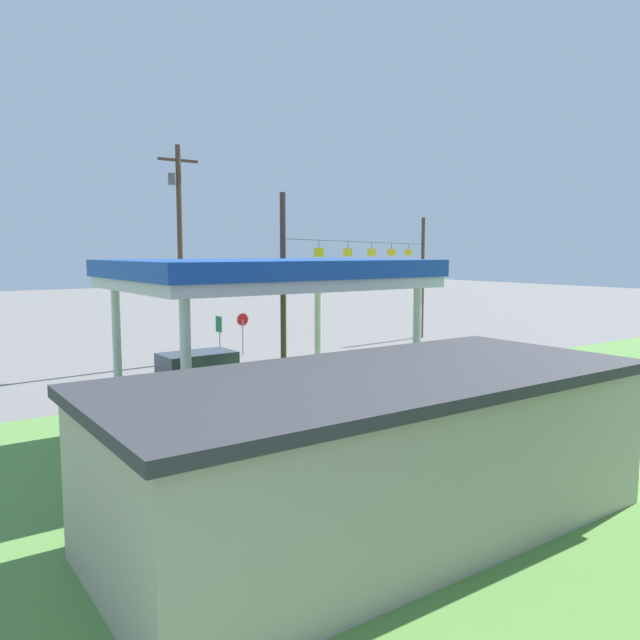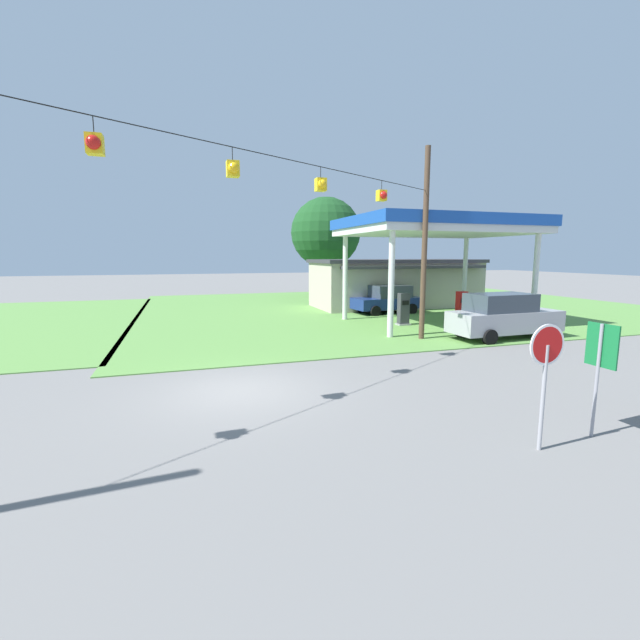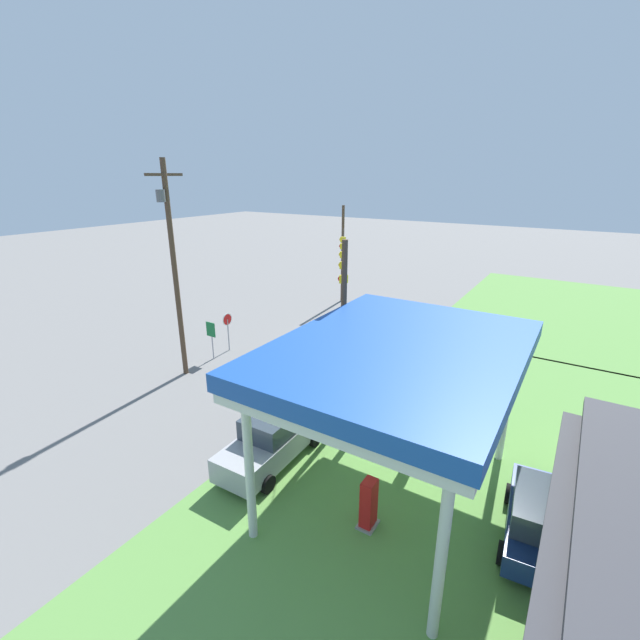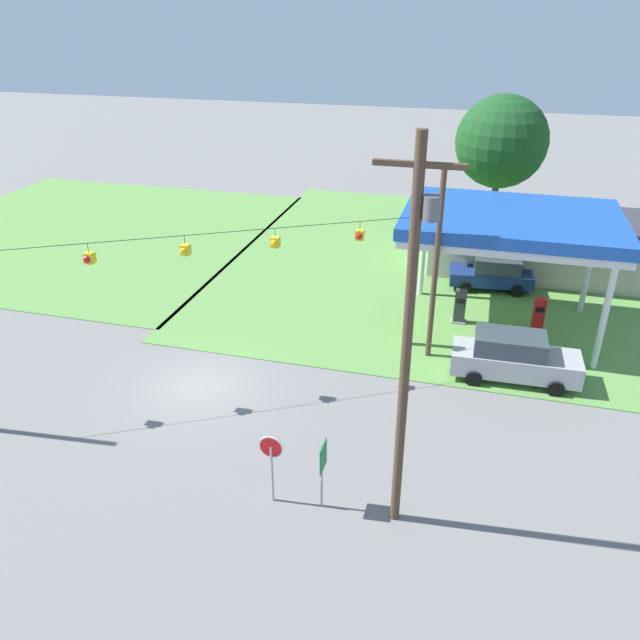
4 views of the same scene
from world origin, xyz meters
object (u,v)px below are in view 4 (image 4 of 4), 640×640
(stop_sign_roadside, at_px, (271,455))
(car_at_pumps_front, at_px, (514,357))
(tree_behind_station, at_px, (501,142))
(gas_station_canopy, at_px, (511,224))
(route_sign, at_px, (323,463))
(fuel_pump_far, at_px, (538,316))
(gas_station_store, at_px, (536,243))
(fuel_pump_near, at_px, (460,307))
(utility_pole_main, at_px, (409,333))
(car_at_pumps_rear, at_px, (493,273))

(stop_sign_roadside, bearing_deg, car_at_pumps_front, -127.64)
(stop_sign_roadside, distance_m, tree_behind_station, 31.50)
(tree_behind_station, bearing_deg, gas_station_canopy, -87.62)
(route_sign, bearing_deg, fuel_pump_far, 63.77)
(stop_sign_roadside, bearing_deg, gas_station_store, -111.06)
(fuel_pump_near, bearing_deg, utility_pole_main, -93.79)
(gas_station_store, relative_size, tree_behind_station, 1.36)
(fuel_pump_far, height_order, car_at_pumps_front, car_at_pumps_front)
(fuel_pump_far, bearing_deg, gas_station_canopy, 179.96)
(fuel_pump_near, height_order, car_at_pumps_front, car_at_pumps_front)
(car_at_pumps_front, xyz_separation_m, utility_pole_main, (-3.41, -9.18, 5.40))
(utility_pole_main, bearing_deg, tree_behind_station, 86.09)
(car_at_pumps_front, xyz_separation_m, route_sign, (-5.71, -9.30, 0.66))
(route_sign, distance_m, tree_behind_station, 31.09)
(gas_station_canopy, xyz_separation_m, gas_station_store, (1.88, 7.96, -3.48))
(gas_station_canopy, relative_size, gas_station_store, 0.79)
(car_at_pumps_rear, xyz_separation_m, stop_sign_roadside, (-6.26, -18.90, 0.87))
(car_at_pumps_front, distance_m, tree_behind_station, 21.77)
(stop_sign_roadside, relative_size, utility_pole_main, 0.22)
(gas_station_canopy, distance_m, fuel_pump_far, 4.77)
(car_at_pumps_rear, bearing_deg, car_at_pumps_front, 90.85)
(stop_sign_roadside, bearing_deg, fuel_pump_near, -108.74)
(fuel_pump_far, relative_size, car_at_pumps_rear, 0.39)
(car_at_pumps_rear, bearing_deg, gas_station_store, -130.42)
(fuel_pump_far, relative_size, car_at_pumps_front, 0.34)
(car_at_pumps_rear, distance_m, stop_sign_roadside, 19.92)
(route_sign, bearing_deg, car_at_pumps_rear, 76.01)
(gas_station_canopy, height_order, tree_behind_station, tree_behind_station)
(route_sign, xyz_separation_m, utility_pole_main, (2.30, 0.12, 4.74))
(fuel_pump_far, distance_m, car_at_pumps_rear, 5.22)
(gas_station_canopy, bearing_deg, fuel_pump_far, -0.04)
(gas_station_store, distance_m, fuel_pump_far, 8.02)
(gas_station_store, bearing_deg, route_sign, -107.52)
(stop_sign_roadside, height_order, utility_pole_main, utility_pole_main)
(stop_sign_roadside, bearing_deg, utility_pole_main, -175.83)
(fuel_pump_near, xyz_separation_m, route_sign, (-3.22, -14.01, 0.87))
(fuel_pump_far, xyz_separation_m, car_at_pumps_rear, (-2.24, 4.72, 0.10))
(fuel_pump_near, height_order, utility_pole_main, utility_pole_main)
(route_sign, bearing_deg, tree_behind_station, 81.84)
(car_at_pumps_front, height_order, car_at_pumps_rear, car_at_pumps_front)
(gas_station_canopy, relative_size, fuel_pump_near, 5.44)
(gas_station_store, distance_m, car_at_pumps_front, 12.76)
(gas_station_store, xyz_separation_m, route_sign, (-6.94, -21.98, -0.05))
(fuel_pump_near, relative_size, route_sign, 0.74)
(car_at_pumps_rear, distance_m, tree_behind_station, 12.74)
(gas_station_canopy, distance_m, fuel_pump_near, 4.77)
(car_at_pumps_rear, xyz_separation_m, utility_pole_main, (-2.37, -18.61, 5.51))
(tree_behind_station, bearing_deg, car_at_pumps_front, -86.41)
(stop_sign_roadside, relative_size, tree_behind_station, 0.28)
(gas_station_store, bearing_deg, car_at_pumps_front, -95.54)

